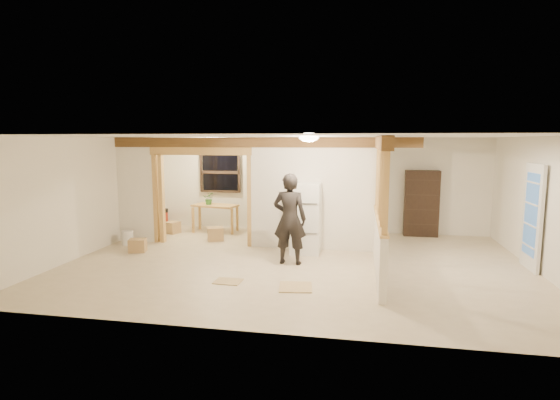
% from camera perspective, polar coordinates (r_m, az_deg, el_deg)
% --- Properties ---
extents(floor, '(9.00, 6.50, 0.01)m').
position_cam_1_polar(floor, '(8.81, 2.07, -8.22)').
color(floor, beige).
rests_on(floor, ground).
extents(ceiling, '(9.00, 6.50, 0.01)m').
position_cam_1_polar(ceiling, '(8.47, 2.15, 8.30)').
color(ceiling, white).
extents(wall_back, '(9.00, 0.01, 2.50)m').
position_cam_1_polar(wall_back, '(11.75, 4.44, 2.02)').
color(wall_back, silver).
rests_on(wall_back, floor).
extents(wall_front, '(9.00, 0.01, 2.50)m').
position_cam_1_polar(wall_front, '(5.40, -2.97, -4.74)').
color(wall_front, silver).
rests_on(wall_front, floor).
extents(wall_left, '(0.01, 6.50, 2.50)m').
position_cam_1_polar(wall_left, '(10.22, -23.71, 0.53)').
color(wall_left, silver).
rests_on(wall_left, floor).
extents(wall_right, '(0.01, 6.50, 2.50)m').
position_cam_1_polar(wall_right, '(9.07, 31.52, -0.80)').
color(wall_right, silver).
rests_on(wall_right, floor).
extents(partition_left_stub, '(0.90, 0.12, 2.50)m').
position_cam_1_polar(partition_left_stub, '(11.00, -18.27, 1.27)').
color(partition_left_stub, white).
rests_on(partition_left_stub, floor).
extents(partition_center, '(2.80, 0.12, 2.50)m').
position_cam_1_polar(partition_center, '(9.70, 4.32, 0.82)').
color(partition_center, white).
rests_on(partition_center, floor).
extents(doorway_frame, '(2.46, 0.14, 2.20)m').
position_cam_1_polar(doorway_frame, '(10.33, -10.18, 0.30)').
color(doorway_frame, tan).
rests_on(doorway_frame, floor).
extents(header_beam_back, '(7.00, 0.18, 0.22)m').
position_cam_1_polar(header_beam_back, '(9.84, -2.64, 7.52)').
color(header_beam_back, brown).
rests_on(header_beam_back, ceiling).
extents(header_beam_right, '(0.18, 3.30, 0.22)m').
position_cam_1_polar(header_beam_right, '(7.99, 13.24, 7.28)').
color(header_beam_right, brown).
rests_on(header_beam_right, ceiling).
extents(pony_wall, '(0.12, 3.20, 1.00)m').
position_cam_1_polar(pony_wall, '(8.21, 12.84, -5.95)').
color(pony_wall, white).
rests_on(pony_wall, floor).
extents(stud_partition, '(0.14, 3.20, 1.32)m').
position_cam_1_polar(stud_partition, '(8.02, 13.09, 2.13)').
color(stud_partition, tan).
rests_on(stud_partition, pony_wall).
extents(window_back, '(1.12, 0.10, 1.10)m').
position_cam_1_polar(window_back, '(12.20, -7.85, 3.60)').
color(window_back, black).
rests_on(window_back, wall_back).
extents(french_door, '(0.12, 0.86, 2.00)m').
position_cam_1_polar(french_door, '(9.44, 30.10, -1.94)').
color(french_door, white).
rests_on(french_door, floor).
extents(ceiling_dome_main, '(0.36, 0.36, 0.16)m').
position_cam_1_polar(ceiling_dome_main, '(7.93, 3.79, 8.19)').
color(ceiling_dome_main, '#FFEABF').
rests_on(ceiling_dome_main, ceiling).
extents(ceiling_dome_util, '(0.32, 0.32, 0.14)m').
position_cam_1_polar(ceiling_dome_util, '(11.31, -8.84, 7.98)').
color(ceiling_dome_util, '#FFEABF').
rests_on(ceiling_dome_util, ceiling).
extents(hanging_bulb, '(0.07, 0.07, 0.07)m').
position_cam_1_polar(hanging_bulb, '(10.49, -7.49, 6.39)').
color(hanging_bulb, '#FFD88C').
rests_on(hanging_bulb, ceiling).
extents(refrigerator, '(0.63, 0.61, 1.53)m').
position_cam_1_polar(refrigerator, '(9.43, 3.39, -2.37)').
color(refrigerator, silver).
rests_on(refrigerator, floor).
extents(woman, '(0.68, 0.46, 1.80)m').
position_cam_1_polar(woman, '(8.54, 1.28, -2.48)').
color(woman, black).
rests_on(woman, floor).
extents(work_table, '(1.26, 0.81, 0.73)m').
position_cam_1_polar(work_table, '(11.78, -8.43, -2.37)').
color(work_table, tan).
rests_on(work_table, floor).
extents(potted_plant, '(0.32, 0.29, 0.33)m').
position_cam_1_polar(potted_plant, '(11.72, -9.24, 0.19)').
color(potted_plant, '#325826').
rests_on(potted_plant, work_table).
extents(shop_vac, '(0.43, 0.43, 0.55)m').
position_cam_1_polar(shop_vac, '(12.59, -15.25, -2.32)').
color(shop_vac, maroon).
rests_on(shop_vac, floor).
extents(bookshelf, '(0.84, 0.28, 1.68)m').
position_cam_1_polar(bookshelf, '(11.63, 18.00, -0.43)').
color(bookshelf, black).
rests_on(bookshelf, floor).
extents(bucket, '(0.29, 0.29, 0.33)m').
position_cam_1_polar(bucket, '(10.84, -19.29, -4.69)').
color(bucket, white).
rests_on(bucket, floor).
extents(box_util_a, '(0.47, 0.44, 0.32)m').
position_cam_1_polar(box_util_a, '(10.80, -8.42, -4.39)').
color(box_util_a, tan).
rests_on(box_util_a, floor).
extents(box_util_b, '(0.41, 0.41, 0.30)m').
position_cam_1_polar(box_util_b, '(11.84, -13.88, -3.51)').
color(box_util_b, tan).
rests_on(box_util_b, floor).
extents(box_front, '(0.41, 0.37, 0.29)m').
position_cam_1_polar(box_front, '(10.10, -18.10, -5.66)').
color(box_front, tan).
rests_on(box_front, floor).
extents(floor_panel_near, '(0.61, 0.61, 0.02)m').
position_cam_1_polar(floor_panel_near, '(7.38, 2.05, -11.30)').
color(floor_panel_near, tan).
rests_on(floor_panel_near, floor).
extents(floor_panel_far, '(0.47, 0.38, 0.01)m').
position_cam_1_polar(floor_panel_far, '(7.72, -6.81, -10.51)').
color(floor_panel_far, tan).
rests_on(floor_panel_far, floor).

